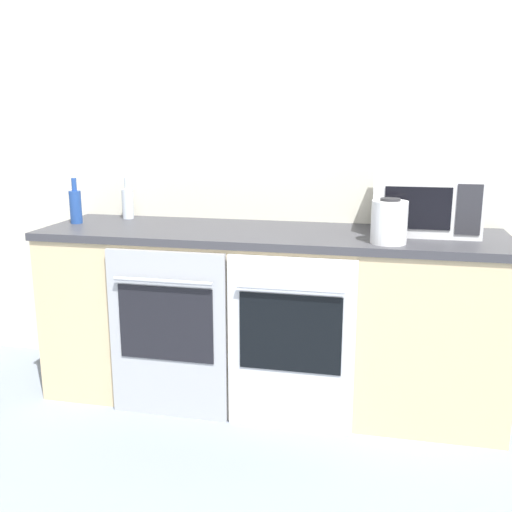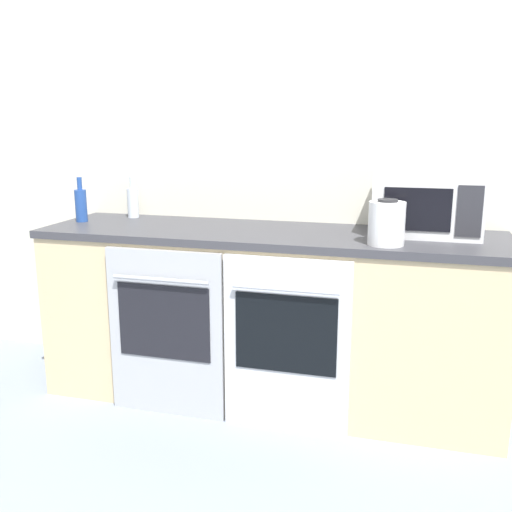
# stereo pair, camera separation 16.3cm
# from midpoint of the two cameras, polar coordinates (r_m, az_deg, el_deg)

# --- Properties ---
(wall_back) EXTENTS (10.00, 0.06, 2.60)m
(wall_back) POSITION_cam_midpoint_polar(r_m,az_deg,el_deg) (3.29, 1.10, 9.90)
(wall_back) COLOR silver
(wall_back) RESTS_ON ground_plane
(counter_back) EXTENTS (2.43, 0.67, 0.94)m
(counter_back) POSITION_cam_midpoint_polar(r_m,az_deg,el_deg) (3.11, -0.22, -5.94)
(counter_back) COLOR #D1B789
(counter_back) RESTS_ON ground_plane
(oven_left) EXTENTS (0.62, 0.06, 0.88)m
(oven_left) POSITION_cam_midpoint_polar(r_m,az_deg,el_deg) (2.95, -10.46, -7.75)
(oven_left) COLOR #A8AAAF
(oven_left) RESTS_ON ground_plane
(oven_right) EXTENTS (0.62, 0.06, 0.88)m
(oven_right) POSITION_cam_midpoint_polar(r_m,az_deg,el_deg) (2.78, 1.76, -8.85)
(oven_right) COLOR silver
(oven_right) RESTS_ON ground_plane
(microwave) EXTENTS (0.52, 0.34, 0.30)m
(microwave) POSITION_cam_midpoint_polar(r_m,az_deg,el_deg) (3.01, 15.09, 5.06)
(microwave) COLOR silver
(microwave) RESTS_ON counter_back
(bottle_clear) EXTENTS (0.07, 0.07, 0.24)m
(bottle_clear) POSITION_cam_midpoint_polar(r_m,az_deg,el_deg) (3.47, -14.05, 5.19)
(bottle_clear) COLOR silver
(bottle_clear) RESTS_ON counter_back
(bottle_blue) EXTENTS (0.07, 0.07, 0.25)m
(bottle_blue) POSITION_cam_midpoint_polar(r_m,az_deg,el_deg) (3.38, -18.93, 4.78)
(bottle_blue) COLOR #234793
(bottle_blue) RESTS_ON counter_back
(kettle) EXTENTS (0.17, 0.17, 0.21)m
(kettle) POSITION_cam_midpoint_polar(r_m,az_deg,el_deg) (2.71, 11.50, 3.36)
(kettle) COLOR white
(kettle) RESTS_ON counter_back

